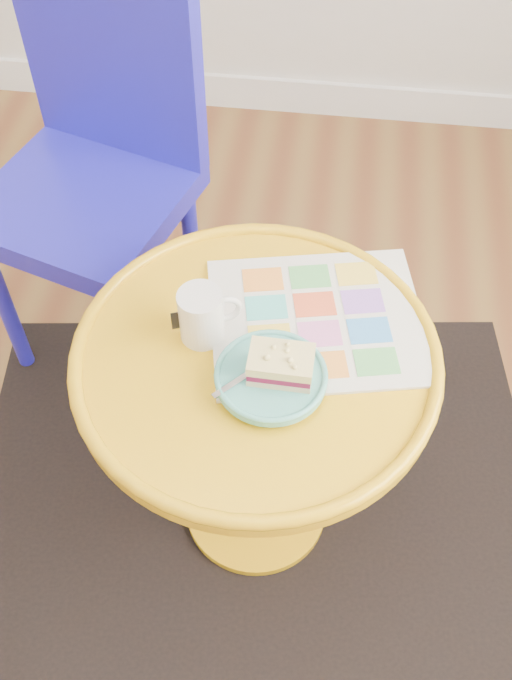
# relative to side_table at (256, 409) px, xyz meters

# --- Properties ---
(rug) EXTENTS (1.43, 1.26, 0.01)m
(rug) POSITION_rel_side_table_xyz_m (0.00, -0.00, -0.42)
(rug) COLOR black
(rug) RESTS_ON ground
(side_table) EXTENTS (0.62, 0.62, 0.59)m
(side_table) POSITION_rel_side_table_xyz_m (0.00, 0.00, 0.00)
(side_table) COLOR gold
(side_table) RESTS_ON ground
(chair) EXTENTS (0.52, 0.52, 0.94)m
(chair) POSITION_rel_side_table_xyz_m (-0.42, 0.52, 0.12)
(chair) COLOR #1F1BB5
(chair) RESTS_ON ground
(newspaper) EXTENTS (0.42, 0.38, 0.01)m
(newspaper) POSITION_rel_side_table_xyz_m (0.10, 0.09, 0.17)
(newspaper) COLOR silver
(newspaper) RESTS_ON side_table
(mug) EXTENTS (0.11, 0.08, 0.10)m
(mug) POSITION_rel_side_table_xyz_m (-0.09, 0.03, 0.22)
(mug) COLOR white
(mug) RESTS_ON side_table
(plate) EXTENTS (0.18, 0.18, 0.02)m
(plate) POSITION_rel_side_table_xyz_m (0.03, -0.06, 0.19)
(plate) COLOR #50AA9F
(plate) RESTS_ON newspaper
(cake_slice) EXTENTS (0.10, 0.07, 0.05)m
(cake_slice) POSITION_rel_side_table_xyz_m (0.05, -0.05, 0.22)
(cake_slice) COLOR #D3BC8C
(cake_slice) RESTS_ON plate
(fork) EXTENTS (0.11, 0.11, 0.00)m
(fork) POSITION_rel_side_table_xyz_m (0.00, -0.06, 0.19)
(fork) COLOR silver
(fork) RESTS_ON plate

